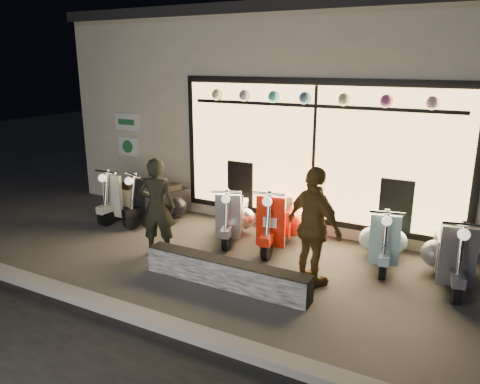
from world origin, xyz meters
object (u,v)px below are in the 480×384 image
Objects in this scene: scooter_red at (279,220)px; woman at (314,227)px; scooter_silver at (233,215)px; graffiti_barrier at (226,273)px; man at (157,207)px.

woman reaches higher than scooter_red.
scooter_silver is at bearing 174.71° from scooter_red.
scooter_silver is 0.91m from scooter_red.
graffiti_barrier is 1.78m from man.
graffiti_barrier is at bearing -99.36° from scooter_red.
woman is (1.07, -1.23, 0.44)m from scooter_red.
scooter_silver is at bearing -3.37° from woman.
man is (-0.70, -1.34, 0.43)m from scooter_silver.
woman is (2.67, 0.17, 0.05)m from man.
scooter_silver is at bearing -140.78° from man.
woman reaches higher than scooter_silver.
scooter_red is (0.01, 1.88, 0.24)m from graffiti_barrier.
scooter_silver is 1.57m from man.
scooter_red reaches higher than scooter_silver.
man reaches higher than scooter_silver.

